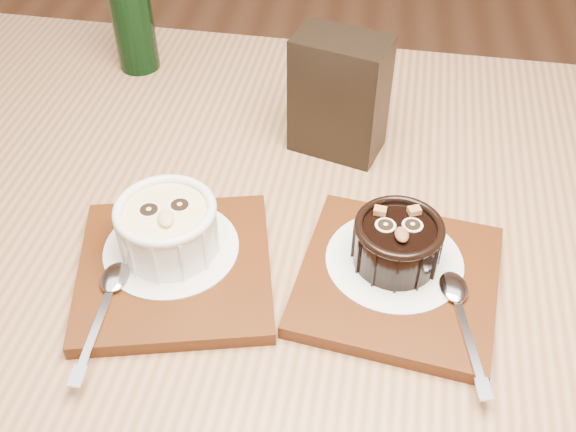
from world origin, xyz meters
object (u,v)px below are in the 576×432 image
table (307,301)px  tray_right (398,280)px  tray_left (175,269)px  ramekin_dark (397,241)px  condiment_stand (339,96)px  green_bottle (131,13)px  ramekin_white (168,226)px

table → tray_right: bearing=-26.9°
table → tray_left: 0.17m
tray_left → ramekin_dark: bearing=7.8°
tray_left → tray_right: same height
table → condiment_stand: size_ratio=8.89×
table → ramekin_dark: ramekin_dark is taller
table → green_bottle: 0.44m
tray_right → ramekin_dark: bearing=104.0°
ramekin_white → condiment_stand: (0.15, 0.20, 0.02)m
ramekin_white → condiment_stand: size_ratio=0.68×
table → tray_right: tray_right is taller
table → ramekin_white: ramekin_white is taller
condiment_stand → green_bottle: size_ratio=0.70×
table → tray_left: bearing=-155.4°
tray_left → ramekin_white: 0.04m
ramekin_white → condiment_stand: 0.25m
tray_left → ramekin_dark: 0.21m
tray_left → green_bottle: 0.40m
table → green_bottle: green_bottle is taller
condiment_stand → tray_left: bearing=-122.6°
condiment_stand → tray_right: bearing=-70.9°
tray_right → green_bottle: size_ratio=0.90×
condiment_stand → green_bottle: 0.31m
tray_right → ramekin_dark: 0.04m
ramekin_white → ramekin_dark: size_ratio=1.15×
ramekin_dark → green_bottle: green_bottle is taller
tray_right → ramekin_white: bearing=178.1°
ramekin_dark → condiment_stand: bearing=102.1°
ramekin_dark → tray_left: bearing=-179.7°
tray_left → ramekin_white: (-0.01, 0.02, 0.04)m
tray_left → condiment_stand: bearing=57.4°
table → tray_right: 0.14m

